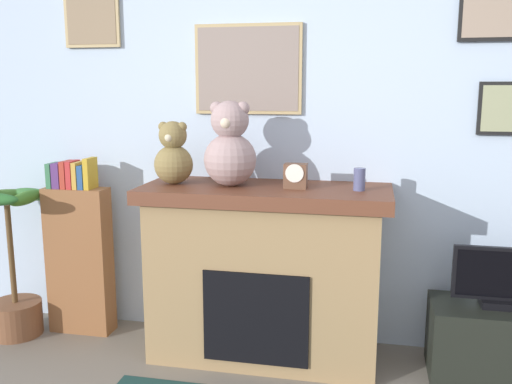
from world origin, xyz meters
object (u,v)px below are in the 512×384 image
at_px(potted_plant, 13,273).
at_px(teddy_bear_cream, 230,148).
at_px(bookshelf, 79,254).
at_px(television, 501,279).
at_px(tv_stand, 496,342).
at_px(candle_jar, 359,179).
at_px(mantel_clock, 296,176).
at_px(teddy_bear_tan, 173,156).
at_px(fireplace, 265,271).

relative_size(potted_plant, teddy_bear_cream, 2.01).
height_order(bookshelf, television, bookshelf).
height_order(tv_stand, television, television).
bearing_deg(teddy_bear_cream, candle_jar, 0.05).
relative_size(tv_stand, teddy_bear_cream, 1.46).
xyz_separation_m(bookshelf, television, (2.57, -0.10, 0.04)).
distance_m(mantel_clock, teddy_bear_tan, 0.73).
bearing_deg(bookshelf, fireplace, -3.75).
relative_size(fireplace, teddy_bear_cream, 2.93).
bearing_deg(fireplace, bookshelf, 176.25).
relative_size(tv_stand, candle_jar, 5.71).
relative_size(potted_plant, television, 1.92).
height_order(bookshelf, candle_jar, bookshelf).
bearing_deg(tv_stand, candle_jar, -179.98).
relative_size(candle_jar, mantel_clock, 0.87).
height_order(tv_stand, teddy_bear_cream, teddy_bear_cream).
relative_size(fireplace, potted_plant, 1.46).
xyz_separation_m(tv_stand, mantel_clock, (-1.14, -0.00, 0.90)).
height_order(fireplace, tv_stand, fireplace).
bearing_deg(tv_stand, television, -90.00).
bearing_deg(mantel_clock, teddy_bear_tan, 179.89).
relative_size(fireplace, candle_jar, 11.48).
xyz_separation_m(tv_stand, teddy_bear_tan, (-1.86, -0.00, 1.00)).
height_order(fireplace, teddy_bear_cream, teddy_bear_cream).
bearing_deg(fireplace, teddy_bear_tan, -178.11).
relative_size(bookshelf, potted_plant, 1.18).
xyz_separation_m(tv_stand, candle_jar, (-0.78, -0.00, 0.89)).
relative_size(bookshelf, teddy_bear_tan, 3.14).
height_order(potted_plant, mantel_clock, mantel_clock).
distance_m(bookshelf, television, 2.57).
height_order(candle_jar, teddy_bear_cream, teddy_bear_cream).
relative_size(fireplace, mantel_clock, 9.99).
xyz_separation_m(fireplace, television, (1.31, -0.02, 0.05)).
relative_size(candle_jar, teddy_bear_cream, 0.26).
relative_size(tv_stand, television, 1.39).
xyz_separation_m(potted_plant, candle_jar, (2.19, 0.04, 0.68)).
height_order(potted_plant, candle_jar, candle_jar).
xyz_separation_m(fireplace, teddy_bear_cream, (-0.20, -0.02, 0.73)).
bearing_deg(candle_jar, teddy_bear_cream, -179.95).
relative_size(bookshelf, television, 2.27).
distance_m(tv_stand, teddy_bear_cream, 1.85).
distance_m(tv_stand, candle_jar, 1.18).
height_order(potted_plant, television, potted_plant).
xyz_separation_m(bookshelf, candle_jar, (1.79, -0.10, 0.57)).
height_order(potted_plant, tv_stand, potted_plant).
height_order(fireplace, teddy_bear_tan, teddy_bear_tan).
relative_size(bookshelf, teddy_bear_cream, 2.37).
bearing_deg(teddy_bear_tan, tv_stand, 0.02).
xyz_separation_m(fireplace, teddy_bear_tan, (-0.55, -0.02, 0.68)).
distance_m(television, teddy_bear_cream, 1.66).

